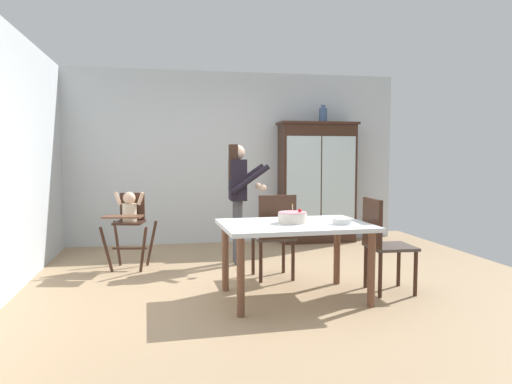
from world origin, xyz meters
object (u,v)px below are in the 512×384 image
(high_chair_with_toddler, at_px, (129,216))
(dining_table, at_px, (294,233))
(china_cabinet, at_px, (317,182))
(serving_bowl, at_px, (342,221))
(dining_chair_far_side, at_px, (275,231))
(dining_chair_right_end, at_px, (381,238))
(ceramic_vase, at_px, (323,115))
(birthday_cake, at_px, (292,217))
(adult_person, at_px, (238,188))

(high_chair_with_toddler, distance_m, dining_table, 2.29)
(china_cabinet, height_order, serving_bowl, china_cabinet)
(dining_chair_far_side, bearing_deg, dining_chair_right_end, 141.99)
(china_cabinet, bearing_deg, high_chair_with_toddler, -155.06)
(ceramic_vase, xyz_separation_m, dining_table, (-1.28, -2.91, -1.39))
(ceramic_vase, relative_size, serving_bowl, 1.50)
(dining_table, bearing_deg, dining_chair_far_side, 91.77)
(birthday_cake, bearing_deg, serving_bowl, -20.28)
(adult_person, bearing_deg, dining_table, -167.68)
(serving_bowl, bearing_deg, dining_chair_right_end, 20.60)
(serving_bowl, bearing_deg, birthday_cake, 159.72)
(ceramic_vase, height_order, birthday_cake, ceramic_vase)
(high_chair_with_toddler, bearing_deg, dining_chair_right_end, -19.34)
(ceramic_vase, relative_size, high_chair_with_toddler, 0.28)
(ceramic_vase, distance_m, dining_chair_right_end, 3.25)
(ceramic_vase, distance_m, dining_table, 3.47)
(dining_chair_far_side, bearing_deg, dining_table, 89.55)
(birthday_cake, height_order, dining_chair_right_end, dining_chair_right_end)
(dining_table, height_order, birthday_cake, birthday_cake)
(high_chair_with_toddler, bearing_deg, ceramic_vase, 36.02)
(high_chair_with_toddler, relative_size, dining_chair_far_side, 0.99)
(dining_table, xyz_separation_m, birthday_cake, (-0.02, 0.01, 0.15))
(dining_table, distance_m, serving_bowl, 0.47)
(adult_person, xyz_separation_m, dining_chair_far_side, (0.27, -0.91, -0.41))
(high_chair_with_toddler, relative_size, birthday_cake, 3.39)
(dining_chair_far_side, distance_m, dining_chair_right_end, 1.16)
(china_cabinet, relative_size, dining_chair_far_side, 2.00)
(serving_bowl, bearing_deg, adult_person, 111.99)
(china_cabinet, height_order, adult_person, china_cabinet)
(adult_person, height_order, dining_chair_far_side, adult_person)
(high_chair_with_toddler, height_order, birthday_cake, high_chair_with_toddler)
(adult_person, bearing_deg, serving_bowl, -155.85)
(birthday_cake, xyz_separation_m, serving_bowl, (0.44, -0.16, -0.03))
(dining_chair_right_end, bearing_deg, dining_chair_far_side, 56.23)
(dining_table, distance_m, birthday_cake, 0.15)
(high_chair_with_toddler, relative_size, dining_chair_right_end, 0.99)
(high_chair_with_toddler, height_order, dining_chair_far_side, dining_chair_far_side)
(dining_chair_right_end, bearing_deg, dining_table, 94.27)
(dining_table, distance_m, dining_chair_far_side, 0.72)
(dining_chair_far_side, bearing_deg, birthday_cake, 88.21)
(adult_person, bearing_deg, dining_chair_right_end, -140.57)
(dining_table, xyz_separation_m, serving_bowl, (0.43, -0.15, 0.12))
(ceramic_vase, xyz_separation_m, birthday_cake, (-1.30, -2.89, -1.24))
(adult_person, relative_size, dining_table, 1.07)
(serving_bowl, relative_size, dining_chair_right_end, 0.19)
(ceramic_vase, xyz_separation_m, adult_person, (-1.57, -1.28, -1.07))
(adult_person, height_order, dining_chair_right_end, adult_person)
(dining_chair_right_end, bearing_deg, adult_person, 39.29)
(birthday_cake, height_order, serving_bowl, birthday_cake)
(china_cabinet, relative_size, dining_table, 1.34)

